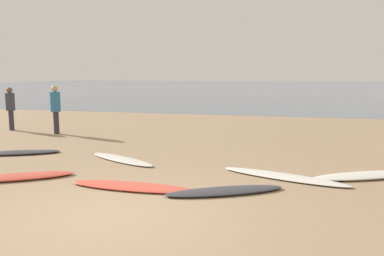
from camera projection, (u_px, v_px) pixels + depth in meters
The scene contains 11 objects.
ground_plane at pixel (225, 129), 15.22m from camera, with size 120.00×120.00×0.20m, color #997C5B.
ocean_water at pixel (275, 86), 67.33m from camera, with size 140.00×100.00×0.01m, color slate.
surfboard_1 at pixel (18, 153), 9.93m from camera, with size 2.16×0.53×0.08m, color #333338.
surfboard_2 at pixel (18, 177), 7.58m from camera, with size 2.16×0.56×0.09m, color #D84C38.
surfboard_3 at pixel (122, 159), 9.20m from camera, with size 2.21×0.47×0.07m, color silver.
surfboard_4 at pixel (133, 186), 6.96m from camera, with size 2.47×0.56×0.07m, color #D84C38.
surfboard_5 at pixel (225, 191), 6.68m from camera, with size 2.19×0.50×0.08m, color #333338.
surfboard_6 at pixel (283, 176), 7.64m from camera, with size 2.67×0.50×0.07m, color silver.
surfboard_7 at pixel (367, 175), 7.70m from camera, with size 2.47×0.56×0.08m, color silver.
person_0 at pixel (10, 105), 14.09m from camera, with size 0.33×0.33×1.62m.
person_1 at pixel (55, 106), 13.20m from camera, with size 0.35×0.35×1.71m.
Camera 1 is at (2.44, -4.93, 2.09)m, focal length 35.06 mm.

